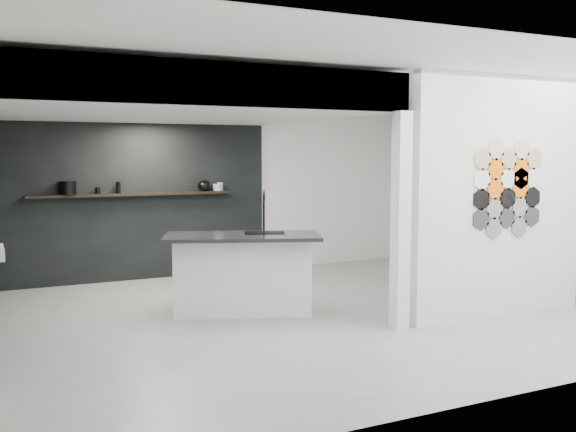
# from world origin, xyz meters

# --- Properties ---
(floor) EXTENTS (7.00, 6.00, 0.01)m
(floor) POSITION_xyz_m (0.00, 0.00, -0.01)
(floor) COLOR gray
(partition_panel) EXTENTS (2.45, 0.15, 2.80)m
(partition_panel) POSITION_xyz_m (2.23, -1.00, 1.40)
(partition_panel) COLOR silver
(partition_panel) RESTS_ON floor
(bay_clad_back) EXTENTS (4.40, 0.04, 2.35)m
(bay_clad_back) POSITION_xyz_m (-1.30, 2.97, 1.18)
(bay_clad_back) COLOR black
(bay_clad_back) RESTS_ON floor
(bulkhead) EXTENTS (4.40, 4.00, 0.40)m
(bulkhead) POSITION_xyz_m (-1.30, 1.00, 2.55)
(bulkhead) COLOR silver
(bulkhead) RESTS_ON corner_column
(corner_column) EXTENTS (0.16, 0.16, 2.35)m
(corner_column) POSITION_xyz_m (0.82, -1.00, 1.18)
(corner_column) COLOR silver
(corner_column) RESTS_ON floor
(fascia_beam) EXTENTS (4.40, 0.16, 0.40)m
(fascia_beam) POSITION_xyz_m (-1.30, -0.92, 2.55)
(fascia_beam) COLOR silver
(fascia_beam) RESTS_ON corner_column
(display_shelf) EXTENTS (3.00, 0.15, 0.04)m
(display_shelf) POSITION_xyz_m (-1.20, 2.87, 1.30)
(display_shelf) COLOR black
(display_shelf) RESTS_ON bay_clad_back
(kitchen_island) EXTENTS (1.97, 1.40, 1.46)m
(kitchen_island) POSITION_xyz_m (-0.46, 0.37, 0.49)
(kitchen_island) COLOR silver
(kitchen_island) RESTS_ON floor
(stockpot) EXTENTS (0.27, 0.27, 0.19)m
(stockpot) POSITION_xyz_m (-2.13, 2.87, 1.42)
(stockpot) COLOR black
(stockpot) RESTS_ON display_shelf
(kettle) EXTENTS (0.25, 0.25, 0.17)m
(kettle) POSITION_xyz_m (-0.11, 2.87, 1.40)
(kettle) COLOR black
(kettle) RESTS_ON display_shelf
(glass_bowl) EXTENTS (0.16, 0.16, 0.11)m
(glass_bowl) POSITION_xyz_m (0.11, 2.87, 1.37)
(glass_bowl) COLOR gray
(glass_bowl) RESTS_ON display_shelf
(glass_vase) EXTENTS (0.11, 0.11, 0.13)m
(glass_vase) POSITION_xyz_m (0.15, 2.87, 1.39)
(glass_vase) COLOR gray
(glass_vase) RESTS_ON display_shelf
(bottle_dark) EXTENTS (0.08, 0.08, 0.17)m
(bottle_dark) POSITION_xyz_m (-1.42, 2.87, 1.40)
(bottle_dark) COLOR black
(bottle_dark) RESTS_ON display_shelf
(utensil_cup) EXTENTS (0.10, 0.10, 0.09)m
(utensil_cup) POSITION_xyz_m (-1.72, 2.87, 1.37)
(utensil_cup) COLOR black
(utensil_cup) RESTS_ON display_shelf
(hex_tile_cluster) EXTENTS (1.04, 0.02, 1.16)m
(hex_tile_cluster) POSITION_xyz_m (2.26, -1.09, 1.50)
(hex_tile_cluster) COLOR #2D2D2D
(hex_tile_cluster) RESTS_ON partition_panel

